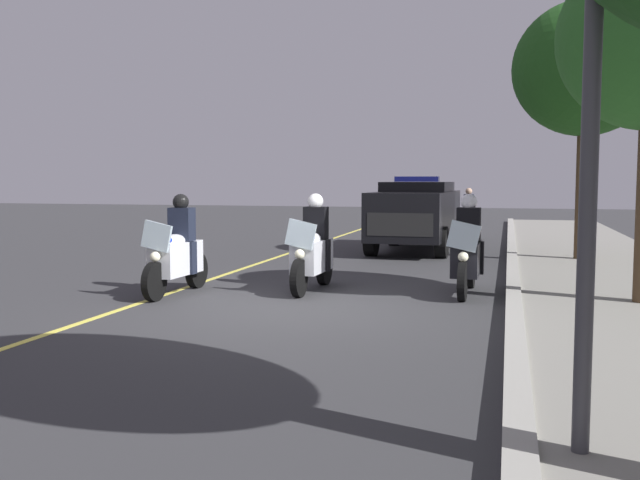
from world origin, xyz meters
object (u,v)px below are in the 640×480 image
object	(u,v)px
police_motorcycle_lead_right	(313,251)
tree_far_back	(586,69)
police_motorcycle_trailing	(467,254)
police_suv	(416,212)
cyclist_background	(468,213)
police_motorcycle_lead_left	(177,254)

from	to	relation	value
police_motorcycle_lead_right	tree_far_back	world-z (taller)	tree_far_back
police_motorcycle_trailing	police_suv	distance (m)	7.34
police_motorcycle_lead_right	police_suv	distance (m)	7.48
police_suv	cyclist_background	bearing A→B (deg)	165.98
police_suv	tree_far_back	world-z (taller)	tree_far_back
police_motorcycle_lead_left	police_suv	xyz separation A→B (m)	(-8.40, 3.03, 0.37)
police_motorcycle_lead_right	police_motorcycle_trailing	size ratio (longest dim) A/B	1.00
tree_far_back	police_motorcycle_lead_left	bearing A→B (deg)	-47.02
police_motorcycle_lead_right	police_motorcycle_trailing	world-z (taller)	same
police_motorcycle_lead_left	police_suv	distance (m)	8.93
police_motorcycle_trailing	police_suv	xyz separation A→B (m)	(-7.11, -1.78, 0.37)
cyclist_background	tree_far_back	xyz separation A→B (m)	(6.41, 2.94, 3.68)
police_suv	police_motorcycle_lead_right	bearing A→B (deg)	-6.80
tree_far_back	cyclist_background	bearing A→B (deg)	-155.36
cyclist_background	police_motorcycle_lead_right	bearing A→B (deg)	-9.62
police_motorcycle_lead_left	police_motorcycle_trailing	world-z (taller)	same
cyclist_background	tree_far_back	world-z (taller)	tree_far_back
police_suv	cyclist_background	world-z (taller)	police_suv
police_motorcycle_lead_right	police_motorcycle_trailing	bearing A→B (deg)	96.68
police_motorcycle_lead_left	cyclist_background	size ratio (longest dim) A/B	1.22
police_motorcycle_lead_left	police_motorcycle_lead_right	xyz separation A→B (m)	(-0.98, 2.15, 0.00)
police_suv	tree_far_back	bearing A→B (deg)	66.93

